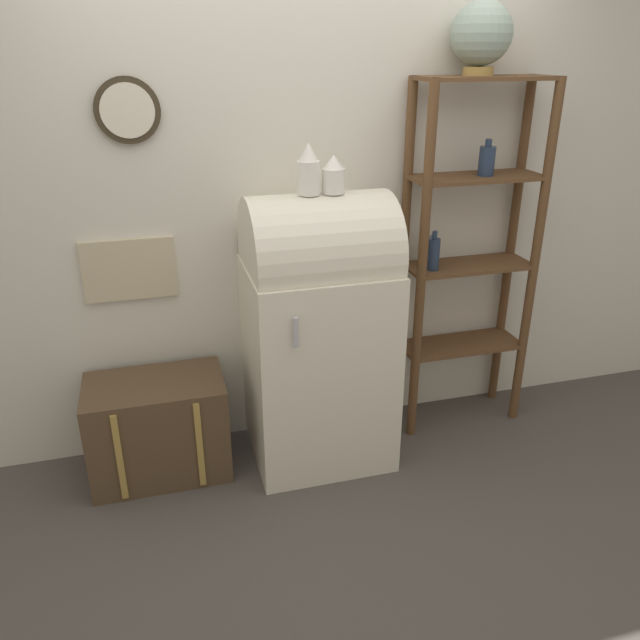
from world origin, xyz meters
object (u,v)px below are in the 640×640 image
refrigerator (319,329)px  suitcase_trunk (158,427)px  globe (482,34)px  vase_center (333,176)px  vase_left (309,171)px

refrigerator → suitcase_trunk: 0.95m
globe → suitcase_trunk: bearing=-176.0°
suitcase_trunk → vase_center: 1.52m
suitcase_trunk → vase_left: size_ratio=2.93×
refrigerator → vase_left: bearing=-167.4°
suitcase_trunk → vase_left: 1.48m
globe → vase_left: 1.07m
refrigerator → suitcase_trunk: (-0.83, 0.05, -0.47)m
globe → vase_left: bearing=-168.7°
globe → vase_left: size_ratio=1.44×
vase_center → suitcase_trunk: bearing=175.9°
suitcase_trunk → globe: size_ratio=2.04×
suitcase_trunk → vase_left: vase_left is taller
suitcase_trunk → globe: globe is taller
vase_left → globe: bearing=11.3°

